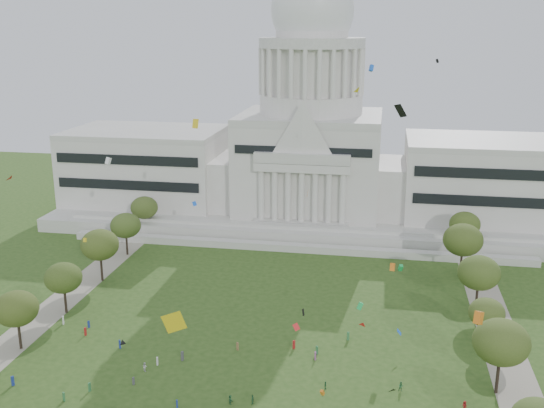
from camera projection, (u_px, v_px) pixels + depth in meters
capitol at (310, 152)px, 202.07m from camera, size 160.00×64.50×91.30m
path_left at (41, 319)px, 137.06m from camera, size 8.00×160.00×0.04m
path_right at (506, 358)px, 120.81m from camera, size 8.00×160.00×0.04m
row_tree_l_2 at (16, 309)px, 122.22m from camera, size 8.42×8.42×11.97m
row_tree_r_2 at (501, 342)px, 106.93m from camera, size 9.55×9.55×13.58m
row_tree_l_3 at (63, 278)px, 137.88m from camera, size 8.12×8.12×11.55m
row_tree_r_3 at (487, 313)px, 123.75m from camera, size 7.01×7.01×9.98m
row_tree_l_4 at (100, 245)px, 155.09m from camera, size 9.29×9.29×13.21m
row_tree_r_4 at (479, 273)px, 137.82m from camera, size 9.19×9.19×13.06m
row_tree_l_5 at (126, 226)px, 173.16m from camera, size 8.33×8.33×11.85m
row_tree_r_5 at (463, 240)px, 156.95m from camera, size 9.82×9.82×13.96m
row_tree_l_6 at (144, 208)px, 190.65m from camera, size 8.19×8.19×11.64m
row_tree_r_6 at (465, 224)px, 173.91m from camera, size 8.42×8.42×11.97m
person_0 at (465, 406)px, 104.09m from camera, size 1.07×1.05×1.86m
person_2 at (401, 386)px, 109.86m from camera, size 0.92×0.64×1.78m
person_4 at (253, 399)px, 106.14m from camera, size 0.62×1.03×1.68m
person_5 at (230, 400)px, 106.07m from camera, size 1.38×1.65×1.69m
person_8 at (145, 367)px, 116.27m from camera, size 0.98×0.91×1.72m
person_10 at (325, 385)px, 110.50m from camera, size 0.69×0.96×1.47m
distant_crowd at (166, 366)px, 116.59m from camera, size 63.62×39.06×1.87m
kite_swarm at (242, 250)px, 101.81m from camera, size 85.03×103.40×66.03m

